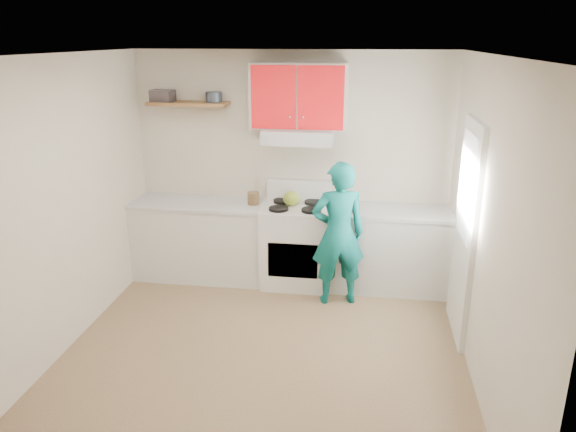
% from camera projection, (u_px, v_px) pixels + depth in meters
% --- Properties ---
extents(floor, '(3.80, 3.80, 0.00)m').
position_uv_depth(floor, '(263.00, 355.00, 4.89)').
color(floor, brown).
rests_on(floor, ground).
extents(ceiling, '(3.60, 3.80, 0.04)m').
position_uv_depth(ceiling, '(258.00, 55.00, 4.07)').
color(ceiling, white).
rests_on(ceiling, floor).
extents(back_wall, '(3.60, 0.04, 2.60)m').
position_uv_depth(back_wall, '(292.00, 167.00, 6.26)').
color(back_wall, beige).
rests_on(back_wall, floor).
extents(front_wall, '(3.60, 0.04, 2.60)m').
position_uv_depth(front_wall, '(188.00, 340.00, 2.69)').
color(front_wall, beige).
rests_on(front_wall, floor).
extents(left_wall, '(0.04, 3.80, 2.60)m').
position_uv_depth(left_wall, '(58.00, 209.00, 4.72)').
color(left_wall, beige).
rests_on(left_wall, floor).
extents(right_wall, '(0.04, 3.80, 2.60)m').
position_uv_depth(right_wall, '(487.00, 229.00, 4.24)').
color(right_wall, beige).
rests_on(right_wall, floor).
extents(door, '(0.05, 0.85, 2.05)m').
position_uv_depth(door, '(465.00, 232.00, 4.98)').
color(door, white).
rests_on(door, floor).
extents(door_glass, '(0.01, 0.55, 0.95)m').
position_uv_depth(door_glass, '(467.00, 187.00, 4.85)').
color(door_glass, white).
rests_on(door_glass, door).
extents(counter_left, '(1.52, 0.60, 0.90)m').
position_uv_depth(counter_left, '(201.00, 240.00, 6.39)').
color(counter_left, silver).
rests_on(counter_left, floor).
extents(counter_right, '(1.32, 0.60, 0.90)m').
position_uv_depth(counter_right, '(388.00, 250.00, 6.10)').
color(counter_right, silver).
rests_on(counter_right, floor).
extents(stove, '(0.76, 0.65, 0.92)m').
position_uv_depth(stove, '(296.00, 245.00, 6.21)').
color(stove, white).
rests_on(stove, floor).
extents(range_hood, '(0.76, 0.44, 0.15)m').
position_uv_depth(range_hood, '(298.00, 136.00, 5.92)').
color(range_hood, silver).
rests_on(range_hood, back_wall).
extents(upper_cabinets, '(1.02, 0.33, 0.70)m').
position_uv_depth(upper_cabinets, '(299.00, 96.00, 5.84)').
color(upper_cabinets, red).
rests_on(upper_cabinets, back_wall).
extents(shelf, '(0.90, 0.30, 0.04)m').
position_uv_depth(shelf, '(188.00, 103.00, 6.05)').
color(shelf, brown).
rests_on(shelf, back_wall).
extents(books, '(0.27, 0.21, 0.13)m').
position_uv_depth(books, '(163.00, 96.00, 6.05)').
color(books, '#383134').
rests_on(books, shelf).
extents(tin, '(0.20, 0.20, 0.11)m').
position_uv_depth(tin, '(214.00, 97.00, 6.02)').
color(tin, '#333D4C').
rests_on(tin, shelf).
extents(kettle, '(0.20, 0.20, 0.16)m').
position_uv_depth(kettle, '(292.00, 198.00, 6.09)').
color(kettle, olive).
rests_on(kettle, stove).
extents(crock, '(0.17, 0.17, 0.16)m').
position_uv_depth(crock, '(254.00, 199.00, 6.14)').
color(crock, '#493620').
rests_on(crock, counter_left).
extents(cutting_board, '(0.36, 0.28, 0.02)m').
position_uv_depth(cutting_board, '(363.00, 211.00, 5.95)').
color(cutting_board, olive).
rests_on(cutting_board, counter_right).
extents(silicone_mat, '(0.32, 0.29, 0.01)m').
position_uv_depth(silicone_mat, '(417.00, 215.00, 5.82)').
color(silicone_mat, red).
rests_on(silicone_mat, counter_right).
extents(person, '(0.64, 0.50, 1.55)m').
position_uv_depth(person, '(338.00, 234.00, 5.65)').
color(person, '#0A625F').
rests_on(person, floor).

